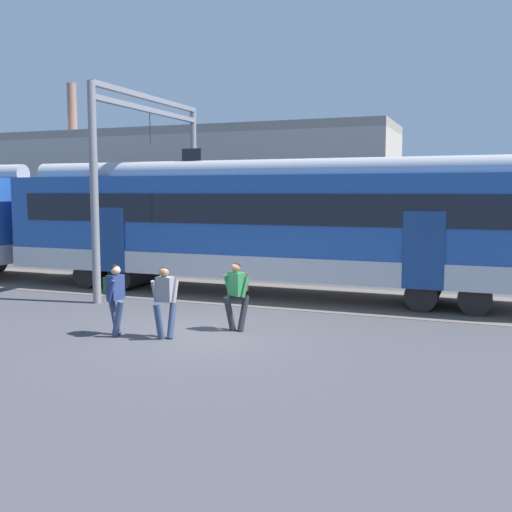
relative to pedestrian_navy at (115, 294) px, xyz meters
The scene contains 7 objects.
ground_plane 2.15m from the pedestrian_navy, 26.80° to the left, with size 160.00×160.00×0.00m, color #424247.
track_bed 11.60m from the pedestrian_navy, 146.05° to the left, with size 80.00×4.40×0.01m, color #605951.
pedestrian_navy is the anchor object (origin of this frame).
pedestrian_grey 1.23m from the pedestrian_navy, ahead, with size 0.53×0.64×1.67m.
pedestrian_green 2.84m from the pedestrian_navy, 31.00° to the left, with size 0.65×0.58×1.67m.
catenary_gantry 7.81m from the pedestrian_navy, 113.98° to the left, with size 0.24×6.64×6.53m.
background_building 17.73m from the pedestrian_navy, 113.56° to the left, with size 21.88×5.00×9.20m.
Camera 1 is at (6.21, -12.34, 3.33)m, focal length 42.00 mm.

